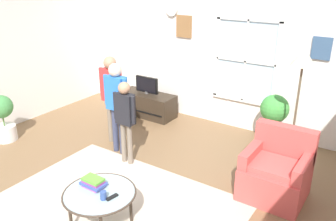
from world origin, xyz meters
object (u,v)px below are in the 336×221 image
at_px(person_red_shirt, 111,90).
at_px(person_blue_shirt, 117,98).
at_px(tv_stand, 147,104).
at_px(armchair, 276,172).
at_px(coffee_table, 100,195).
at_px(cup, 103,195).
at_px(floor_lamp, 302,71).
at_px(potted_plant_by_window, 274,115).
at_px(television, 147,85).
at_px(book_stack, 93,182).
at_px(remote_near_books, 112,197).
at_px(person_black_shirt, 125,114).
at_px(potted_plant_corner, 3,116).

height_order(person_red_shirt, person_blue_shirt, person_red_shirt).
relative_size(tv_stand, armchair, 1.31).
relative_size(coffee_table, cup, 8.68).
bearing_deg(cup, floor_lamp, 62.10).
height_order(potted_plant_by_window, floor_lamp, floor_lamp).
bearing_deg(cup, television, 119.30).
height_order(book_stack, remote_near_books, book_stack).
xyz_separation_m(coffee_table, book_stack, (-0.14, 0.05, 0.08)).
bearing_deg(cup, person_black_shirt, 121.14).
xyz_separation_m(coffee_table, person_red_shirt, (-1.29, 1.65, 0.51)).
distance_m(tv_stand, television, 0.40).
bearing_deg(person_red_shirt, floor_lamp, 14.83).
height_order(remote_near_books, person_blue_shirt, person_blue_shirt).
distance_m(tv_stand, floor_lamp, 3.25).
height_order(armchair, remote_near_books, armchair).
distance_m(armchair, person_red_shirt, 2.78).
relative_size(person_black_shirt, person_blue_shirt, 0.88).
distance_m(armchair, remote_near_books, 2.08).
xyz_separation_m(television, remote_near_books, (1.73, -2.90, -0.18)).
distance_m(person_black_shirt, floor_lamp, 2.45).
bearing_deg(cup, person_red_shirt, 129.53).
height_order(television, person_blue_shirt, person_blue_shirt).
relative_size(person_black_shirt, floor_lamp, 0.71).
bearing_deg(potted_plant_corner, armchair, 12.89).
relative_size(television, person_black_shirt, 0.39).
relative_size(television, armchair, 0.57).
bearing_deg(person_black_shirt, person_red_shirt, 147.12).
relative_size(coffee_table, floor_lamp, 0.46).
distance_m(tv_stand, person_black_shirt, 1.96).
xyz_separation_m(person_black_shirt, potted_plant_corner, (-2.20, -0.57, -0.36)).
bearing_deg(person_blue_shirt, cup, -53.31).
bearing_deg(coffee_table, person_black_shirt, 118.30).
relative_size(tv_stand, potted_plant_by_window, 1.29).
distance_m(cup, person_black_shirt, 1.56).
height_order(person_black_shirt, floor_lamp, floor_lamp).
bearing_deg(book_stack, remote_near_books, -7.89).
bearing_deg(tv_stand, coffee_table, -62.00).
distance_m(television, remote_near_books, 3.39).
xyz_separation_m(person_black_shirt, potted_plant_by_window, (1.62, 1.72, -0.24)).
xyz_separation_m(person_red_shirt, potted_plant_by_window, (2.24, 1.32, -0.37)).
bearing_deg(potted_plant_corner, floor_lamp, 21.45).
bearing_deg(person_red_shirt, coffee_table, -51.93).
distance_m(person_red_shirt, potted_plant_corner, 1.92).
xyz_separation_m(television, person_blue_shirt, (0.55, -1.47, 0.27)).
bearing_deg(remote_near_books, cup, -133.78).
relative_size(book_stack, potted_plant_by_window, 0.31).
height_order(book_stack, floor_lamp, floor_lamp).
bearing_deg(cup, book_stack, 156.88).
distance_m(person_red_shirt, potted_plant_by_window, 2.62).
bearing_deg(tv_stand, potted_plant_corner, -120.74).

